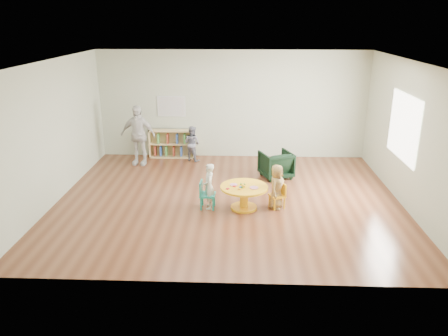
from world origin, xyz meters
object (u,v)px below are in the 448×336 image
(kid_chair_right, at_px, (279,195))
(bookshelf, at_px, (172,144))
(toddler, at_px, (192,143))
(activity_table, at_px, (244,193))
(armchair, at_px, (276,165))
(adult_caretaker, at_px, (138,135))
(kid_chair_left, at_px, (206,194))
(child_left, at_px, (209,186))
(child_right, at_px, (277,187))

(kid_chair_right, height_order, bookshelf, bookshelf)
(kid_chair_right, bearing_deg, toddler, 10.34)
(activity_table, distance_m, armchair, 1.96)
(adult_caretaker, bearing_deg, activity_table, -36.87)
(kid_chair_right, distance_m, bookshelf, 4.14)
(armchair, bearing_deg, kid_chair_left, 29.09)
(armchair, relative_size, toddler, 0.74)
(kid_chair_left, distance_m, bookshelf, 3.50)
(activity_table, bearing_deg, child_left, -179.88)
(bookshelf, height_order, child_left, child_left)
(child_left, xyz_separation_m, adult_caretaker, (-1.98, 2.65, 0.31))
(child_right, distance_m, toddler, 3.54)
(armchair, xyz_separation_m, child_left, (-1.44, -1.81, 0.14))
(armchair, bearing_deg, toddler, -50.72)
(armchair, xyz_separation_m, adult_caretaker, (-3.42, 0.84, 0.45))
(activity_table, distance_m, kid_chair_right, 0.69)
(toddler, relative_size, adult_caretaker, 0.60)
(bookshelf, bearing_deg, kid_chair_right, -50.78)
(child_left, bearing_deg, bookshelf, -165.83)
(bookshelf, bearing_deg, child_left, -69.25)
(child_right, bearing_deg, kid_chair_right, -42.53)
(activity_table, relative_size, child_right, 1.05)
(child_left, distance_m, child_right, 1.32)
(kid_chair_left, relative_size, child_left, 0.61)
(kid_chair_left, height_order, armchair, armchair)
(activity_table, bearing_deg, child_right, 5.34)
(armchair, distance_m, child_right, 1.76)
(activity_table, distance_m, child_left, 0.70)
(kid_chair_left, height_order, child_left, child_left)
(kid_chair_right, bearing_deg, bookshelf, 14.71)
(toddler, bearing_deg, child_left, 130.85)
(kid_chair_left, height_order, bookshelf, bookshelf)
(child_right, distance_m, adult_caretaker, 4.21)
(kid_chair_right, relative_size, toddler, 0.55)
(kid_chair_right, distance_m, armchair, 1.73)
(child_right, bearing_deg, bookshelf, 61.48)
(kid_chair_left, xyz_separation_m, child_left, (0.07, 0.00, 0.16))
(kid_chair_left, bearing_deg, bookshelf, -157.93)
(kid_chair_left, relative_size, child_right, 0.62)
(activity_table, xyz_separation_m, child_left, (-0.69, -0.00, 0.13))
(toddler, bearing_deg, child_right, 152.41)
(bookshelf, bearing_deg, kid_chair_left, -70.31)
(bookshelf, distance_m, child_right, 4.12)
(toddler, bearing_deg, kid_chair_left, 129.60)
(toddler, xyz_separation_m, adult_caretaker, (-1.32, -0.35, 0.30))
(kid_chair_right, bearing_deg, child_right, 89.96)
(adult_caretaker, bearing_deg, armchair, -5.92)
(armchair, distance_m, child_left, 2.32)
(child_left, bearing_deg, kid_chair_right, 86.90)
(bookshelf, distance_m, armchair, 3.07)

